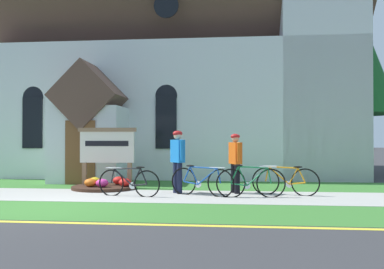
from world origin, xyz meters
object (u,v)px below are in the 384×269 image
object	(u,v)px
yard_deciduous_tree	(34,94)
bicycle_white	(129,182)
church_sign	(107,148)
bicycle_orange	(251,182)
roadside_conifer	(347,47)
bicycle_red	(285,181)
cyclist_in_white_jersey	(235,159)
bicycle_blue	(201,181)
cyclist_in_orange_jersey	(178,156)

from	to	relation	value
yard_deciduous_tree	bicycle_white	bearing A→B (deg)	-49.38
church_sign	bicycle_orange	size ratio (longest dim) A/B	1.04
church_sign	roadside_conifer	xyz separation A→B (m)	(8.42, 5.32, 4.05)
bicycle_white	bicycle_red	bearing A→B (deg)	9.47
bicycle_orange	cyclist_in_white_jersey	distance (m)	1.03
bicycle_blue	yard_deciduous_tree	distance (m)	10.95
bicycle_orange	bicycle_red	bearing A→B (deg)	30.05
roadside_conifer	cyclist_in_white_jersey	bearing A→B (deg)	-126.15
bicycle_orange	cyclist_in_orange_jersey	xyz separation A→B (m)	(-1.96, 0.61, 0.62)
bicycle_red	bicycle_white	bearing A→B (deg)	-170.53
yard_deciduous_tree	roadside_conifer	bearing A→B (deg)	-0.04
bicycle_blue	yard_deciduous_tree	xyz separation A→B (m)	(-7.97, 6.83, 3.11)
bicycle_blue	bicycle_white	size ratio (longest dim) A/B	1.01
bicycle_red	bicycle_white	distance (m)	4.10
bicycle_blue	bicycle_white	world-z (taller)	bicycle_blue
bicycle_white	cyclist_in_white_jersey	bearing A→B (deg)	18.47
bicycle_white	cyclist_in_orange_jersey	xyz separation A→B (m)	(1.16, 0.75, 0.64)
cyclist_in_white_jersey	yard_deciduous_tree	xyz separation A→B (m)	(-8.85, 6.23, 2.55)
bicycle_red	roadside_conifer	xyz separation A→B (m)	(3.23, 6.46, 4.88)
bicycle_blue	cyclist_in_white_jersey	xyz separation A→B (m)	(0.88, 0.60, 0.57)
roadside_conifer	bicycle_red	bearing A→B (deg)	-116.56
bicycle_blue	bicycle_orange	bearing A→B (deg)	-7.91
roadside_conifer	bicycle_white	bearing A→B (deg)	-135.55
church_sign	yard_deciduous_tree	distance (m)	7.64
church_sign	bicycle_blue	bearing A→B (deg)	-26.53
bicycle_orange	roadside_conifer	world-z (taller)	roadside_conifer
cyclist_in_white_jersey	bicycle_red	bearing A→B (deg)	-10.19
bicycle_red	cyclist_in_orange_jersey	world-z (taller)	cyclist_in_orange_jersey
bicycle_orange	yard_deciduous_tree	world-z (taller)	yard_deciduous_tree
bicycle_red	cyclist_in_white_jersey	xyz separation A→B (m)	(-1.32, 0.24, 0.57)
church_sign	cyclist_in_white_jersey	xyz separation A→B (m)	(3.88, -0.90, -0.26)
bicycle_orange	bicycle_red	world-z (taller)	bicycle_orange
bicycle_orange	church_sign	bearing A→B (deg)	158.58
cyclist_in_orange_jersey	bicycle_blue	bearing A→B (deg)	-32.45
church_sign	yard_deciduous_tree	world-z (taller)	yard_deciduous_tree
bicycle_blue	yard_deciduous_tree	size ratio (longest dim) A/B	0.35
bicycle_orange	cyclist_in_orange_jersey	distance (m)	2.14
roadside_conifer	yard_deciduous_tree	size ratio (longest dim) A/B	1.68
bicycle_blue	church_sign	bearing A→B (deg)	153.47
church_sign	bicycle_white	distance (m)	2.31
church_sign	cyclist_in_orange_jersey	xyz separation A→B (m)	(2.31, -1.06, -0.20)
bicycle_orange	cyclist_in_white_jersey	bearing A→B (deg)	116.57
bicycle_red	cyclist_in_orange_jersey	distance (m)	2.95
bicycle_blue	cyclist_in_white_jersey	world-z (taller)	cyclist_in_white_jersey
bicycle_white	roadside_conifer	distance (m)	11.30
church_sign	cyclist_in_white_jersey	world-z (taller)	church_sign
bicycle_blue	cyclist_in_white_jersey	bearing A→B (deg)	34.23
cyclist_in_white_jersey	yard_deciduous_tree	world-z (taller)	yard_deciduous_tree
church_sign	cyclist_in_orange_jersey	size ratio (longest dim) A/B	1.07
bicycle_red	yard_deciduous_tree	distance (m)	12.45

